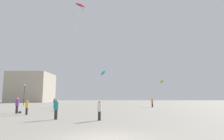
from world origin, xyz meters
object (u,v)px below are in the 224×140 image
Objects in this scene: person_in_purple at (17,105)px; person_in_teal at (56,108)px; lamppost_east at (24,91)px; person_in_blue at (54,103)px; person_in_yellow at (27,107)px; kite_lime_delta at (161,82)px; kite_cyan_diamond at (102,73)px; building_left_hall at (32,88)px; person_in_white at (99,110)px; kite_crimson_diamond at (80,5)px; person_in_orange at (152,102)px; handbag_beside_flyer at (20,112)px.

person_in_purple is 1.08× the size of person_in_teal.
person_in_blue is at bearing -45.74° from lamppost_east.
person_in_teal is 6.46m from person_in_yellow.
kite_lime_delta is at bearing 106.81° from person_in_yellow.
kite_cyan_diamond reaches higher than person_in_teal.
kite_cyan_diamond is at bearing -55.28° from building_left_hall.
kite_crimson_diamond reaches higher than person_in_white.
kite_lime_delta is at bearing -105.63° from person_in_blue.
person_in_blue is at bearing -146.19° from person_in_teal.
building_left_hall is (-27.85, 64.66, 5.53)m from person_in_yellow.
person_in_white is at bearing -55.91° from lamppost_east.
person_in_purple is 0.17× the size of kite_crimson_diamond.
person_in_purple is 1.06× the size of person_in_orange.
person_in_blue reaches higher than person_in_yellow.
person_in_orange is (18.83, 15.28, -0.06)m from person_in_purple.
kite_crimson_diamond is (5.89, -1.64, 10.82)m from person_in_yellow.
person_in_yellow is 16.73m from kite_cyan_diamond.
person_in_teal is 35.30m from lamppost_east.
person_in_orange is 0.16× the size of kite_crimson_diamond.
person_in_orange is 24.00m from person_in_yellow.
person_in_teal is 76.63m from building_left_hall.
person_in_blue is at bearing -62.34° from building_left_hall.
person_in_yellow is 4.97× the size of handbag_beside_flyer.
person_in_purple is 1.19× the size of person_in_white.
person_in_orange is at bearing -118.93° from person_in_blue.
building_left_hall is at bearing -139.02° from person_in_teal.
person_in_teal is 20.12m from person_in_blue.
person_in_purple reaches higher than handbag_beside_flyer.
lamppost_east is (-21.13, 31.22, 2.60)m from person_in_white.
person_in_yellow is 0.15× the size of kite_crimson_diamond.
person_in_yellow is at bearing 104.97° from person_in_white.
person_in_yellow is at bearing 164.48° from kite_crimson_diamond.
building_left_hall reaches higher than person_in_orange.
person_in_orange reaches higher than handbag_beside_flyer.
building_left_hall is at bearing 124.72° from kite_cyan_diamond.
person_in_white reaches higher than handbag_beside_flyer.
kite_lime_delta reaches higher than person_in_orange.
handbag_beside_flyer is at bearing -120.21° from person_in_teal.
person_in_orange is 1.11× the size of person_in_yellow.
person_in_white is 37.79m from lamppost_east.
person_in_white is 12.32m from handbag_beside_flyer.
handbag_beside_flyer is (-0.08, -12.62, -0.85)m from person_in_blue.
person_in_orange is 1.12× the size of person_in_white.
kite_crimson_diamond is at bearing 167.95° from person_in_blue.
person_in_orange is 0.27× the size of kite_lime_delta.
person_in_white is 11.65m from kite_crimson_diamond.
person_in_yellow is 30.92m from kite_lime_delta.
building_left_hall is at bearing -9.20° from person_in_blue.
person_in_white is at bearing -140.08° from person_in_purple.
lamppost_east reaches higher than person_in_orange.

